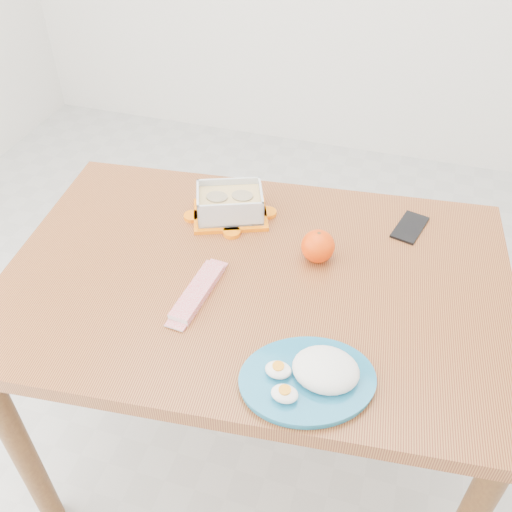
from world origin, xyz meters
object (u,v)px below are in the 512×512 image
(food_container, at_px, (230,204))
(smartphone, at_px, (410,227))
(dining_table, at_px, (256,305))
(orange_fruit, at_px, (318,246))
(rice_plate, at_px, (313,375))

(food_container, relative_size, smartphone, 1.85)
(food_container, bearing_deg, dining_table, -78.06)
(smartphone, bearing_deg, orange_fruit, -122.98)
(smartphone, bearing_deg, food_container, -154.76)
(dining_table, relative_size, orange_fruit, 15.65)
(smartphone, bearing_deg, rice_plate, -89.22)
(dining_table, height_order, smartphone, smartphone)
(dining_table, relative_size, smartphone, 10.05)
(food_container, bearing_deg, orange_fruit, -42.99)
(dining_table, bearing_deg, orange_fruit, 32.74)
(rice_plate, bearing_deg, orange_fruit, 78.68)
(food_container, relative_size, orange_fruit, 2.88)
(food_container, height_order, orange_fruit, same)
(rice_plate, bearing_deg, smartphone, 53.77)
(rice_plate, bearing_deg, food_container, 103.00)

